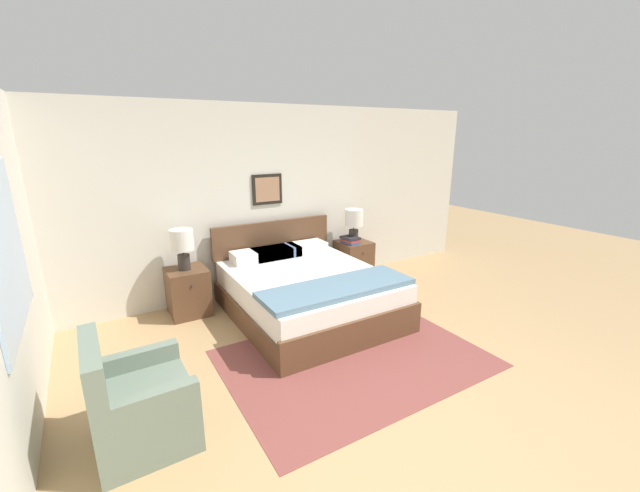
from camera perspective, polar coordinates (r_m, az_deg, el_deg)
name	(u,v)px	position (r m, az deg, el deg)	size (l,w,h in m)	color
ground_plane	(427,421)	(3.52, 15.28, -23.38)	(16.00, 16.00, 0.00)	tan
wall_back	(260,201)	(5.58, -8.69, 6.49)	(7.63, 0.09, 2.60)	beige
wall_left	(5,264)	(3.59, -38.88, -2.06)	(0.08, 5.66, 2.60)	beige
area_rug_main	(355,358)	(4.16, 5.06, -15.95)	(2.54, 1.83, 0.01)	brown
bed	(307,291)	(4.93, -1.93, -6.57)	(1.77, 2.10, 1.02)	brown
armchair	(138,406)	(3.34, -24.96, -20.32)	(0.68, 0.72, 0.87)	slate
nightstand_near_window	(188,292)	(5.22, -18.62, -6.29)	(0.47, 0.51, 0.59)	brown
nightstand_by_door	(353,260)	(6.20, 4.89, -1.98)	(0.47, 0.51, 0.59)	brown
table_lamp_near_window	(182,244)	(5.02, -19.41, 0.32)	(0.28, 0.28, 0.51)	#2D2823
table_lamp_by_door	(354,221)	(6.03, 4.95, 3.68)	(0.28, 0.28, 0.51)	#2D2823
book_thick_bottom	(350,242)	(6.01, 4.40, 0.56)	(0.17, 0.28, 0.03)	#335693
book_hardcover_middle	(350,240)	(6.01, 4.40, 0.86)	(0.19, 0.27, 0.03)	#B7332D
book_novel_upper	(350,238)	(6.00, 4.41, 1.19)	(0.23, 0.28, 0.04)	#232328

